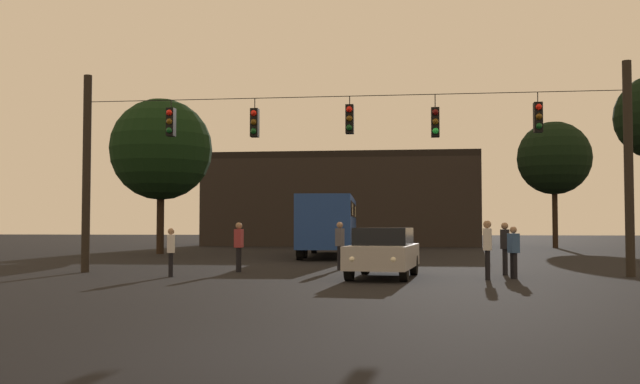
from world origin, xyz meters
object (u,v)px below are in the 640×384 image
pedestrian_crossing_right (514,249)px  pedestrian_far_side (340,243)px  pedestrian_crossing_left (171,250)px  tree_left_silhouette (161,150)px  car_near_right (383,252)px  pedestrian_crossing_center (487,246)px  pedestrian_trailing (505,245)px  city_bus (329,220)px  pedestrian_near_bus (239,244)px  tree_right_far (554,158)px

pedestrian_crossing_right → pedestrian_far_side: (-5.58, 3.66, 0.10)m
pedestrian_crossing_left → tree_left_silhouette: size_ratio=0.17×
car_near_right → pedestrian_crossing_center: bearing=-7.6°
pedestrian_crossing_left → pedestrian_trailing: 10.59m
city_bus → pedestrian_far_side: size_ratio=6.47×
pedestrian_trailing → tree_left_silhouette: bearing=138.1°
pedestrian_crossing_center → pedestrian_trailing: pedestrian_crossing_center is taller
pedestrian_crossing_right → pedestrian_near_bus: bearing=167.2°
pedestrian_trailing → pedestrian_far_side: size_ratio=0.98×
pedestrian_crossing_left → pedestrian_crossing_center: bearing=0.2°
pedestrian_crossing_center → pedestrian_trailing: size_ratio=1.03×
pedestrian_near_bus → pedestrian_trailing: pedestrian_near_bus is taller
pedestrian_near_bus → tree_left_silhouette: 17.47m
pedestrian_crossing_center → tree_right_far: bearing=75.6°
car_near_right → pedestrian_crossing_left: (-6.56, -0.45, 0.04)m
city_bus → pedestrian_near_bus: (-1.69, -12.81, -0.91)m
pedestrian_trailing → tree_right_far: (7.11, 28.65, 5.36)m
city_bus → car_near_right: size_ratio=2.49×
pedestrian_crossing_right → pedestrian_far_side: bearing=146.7°
city_bus → pedestrian_crossing_left: 15.68m
pedestrian_crossing_right → tree_left_silhouette: tree_left_silhouette is taller
city_bus → pedestrian_crossing_center: bearing=-67.3°
pedestrian_far_side → pedestrian_trailing: bearing=-20.7°
pedestrian_crossing_center → pedestrian_crossing_right: size_ratio=1.11×
pedestrian_far_side → city_bus: bearing=98.3°
pedestrian_near_bus → pedestrian_trailing: 8.85m
pedestrian_crossing_right → pedestrian_far_side: pedestrian_far_side is taller
city_bus → pedestrian_near_bus: 12.95m
pedestrian_trailing → pedestrian_crossing_left: bearing=-168.7°
car_near_right → tree_right_far: tree_right_far is taller
pedestrian_trailing → car_near_right: bearing=-157.1°
pedestrian_crossing_center → pedestrian_trailing: bearing=69.4°
tree_left_silhouette → pedestrian_near_bus: bearing=-61.4°
city_bus → pedestrian_crossing_right: city_bus is taller
pedestrian_crossing_right → pedestrian_trailing: 1.58m
tree_right_far → pedestrian_crossing_left: bearing=-119.7°
pedestrian_crossing_center → pedestrian_near_bus: size_ratio=1.03×
pedestrian_near_bus → pedestrian_far_side: 3.70m
car_near_right → pedestrian_crossing_right: (3.88, 0.04, 0.08)m
pedestrian_near_bus → tree_right_far: tree_right_far is taller
pedestrian_crossing_left → tree_left_silhouette: tree_left_silhouette is taller
car_near_right → pedestrian_trailing: 4.16m
pedestrian_far_side → pedestrian_near_bus: bearing=-153.5°
pedestrian_crossing_left → pedestrian_trailing: (10.39, 2.07, 0.12)m
pedestrian_crossing_left → pedestrian_near_bus: size_ratio=0.89×
pedestrian_trailing → tree_left_silhouette: 23.21m
pedestrian_crossing_center → pedestrian_crossing_right: pedestrian_crossing_center is taller
city_bus → tree_left_silhouette: bearing=168.8°
city_bus → pedestrian_near_bus: size_ratio=6.57×
pedestrian_trailing → tree_left_silhouette: (-16.87, 15.16, 4.89)m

